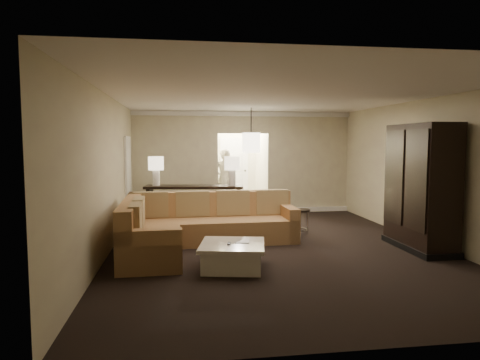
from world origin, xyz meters
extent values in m
plane|color=black|center=(0.00, 0.00, 0.00)|extent=(8.00, 8.00, 0.00)
cube|color=beige|center=(0.00, 4.00, 1.40)|extent=(6.00, 0.04, 2.80)
cube|color=beige|center=(0.00, -4.00, 1.40)|extent=(6.00, 0.04, 2.80)
cube|color=beige|center=(-3.00, 0.00, 1.40)|extent=(0.04, 8.00, 2.80)
cube|color=beige|center=(3.00, 0.00, 1.40)|extent=(0.04, 8.00, 2.80)
cube|color=white|center=(0.00, 0.00, 2.80)|extent=(6.00, 8.00, 0.02)
cube|color=silver|center=(0.00, 3.95, 2.73)|extent=(6.00, 0.10, 0.12)
cube|color=silver|center=(0.00, 3.95, 0.06)|extent=(6.00, 0.10, 0.12)
cube|color=white|center=(-2.97, 2.80, 1.05)|extent=(0.05, 0.90, 2.10)
cube|color=beige|center=(0.00, 5.00, 0.00)|extent=(1.40, 2.00, 0.01)
cube|color=#EDE7C2|center=(-0.70, 5.00, 1.40)|extent=(0.04, 2.00, 2.80)
cube|color=#EDE7C2|center=(0.70, 5.00, 1.40)|extent=(0.04, 2.00, 2.80)
cube|color=#EDE7C2|center=(0.00, 6.00, 1.40)|extent=(1.40, 0.04, 2.80)
cube|color=white|center=(0.00, 5.97, 1.05)|extent=(0.90, 0.05, 2.10)
cube|color=brown|center=(-1.11, 0.60, 0.23)|extent=(3.29, 1.05, 0.46)
cube|color=brown|center=(-2.23, -0.68, 0.23)|extent=(1.01, 1.55, 0.46)
cube|color=brown|center=(-1.12, 0.96, 0.71)|extent=(3.27, 0.33, 0.50)
cube|color=brown|center=(-2.60, -0.14, 0.71)|extent=(0.32, 2.62, 0.50)
cube|color=brown|center=(0.42, 0.63, 0.34)|extent=(0.24, 0.99, 0.68)
cube|color=brown|center=(-2.21, -1.33, 0.34)|extent=(0.99, 0.24, 0.68)
cube|color=olive|center=(-2.31, 0.88, 0.73)|extent=(0.68, 0.19, 0.50)
cube|color=olive|center=(-1.50, 0.90, 0.73)|extent=(0.68, 0.19, 0.50)
cube|color=olive|center=(-0.68, 0.91, 0.73)|extent=(0.68, 0.19, 0.50)
cube|color=olive|center=(0.14, 0.93, 0.73)|extent=(0.68, 0.19, 0.50)
cube|color=olive|center=(-2.47, -0.03, 0.73)|extent=(0.19, 0.66, 0.50)
cube|color=olive|center=(-2.45, -0.79, 0.73)|extent=(0.19, 0.66, 0.50)
cube|color=beige|center=(-0.95, -1.20, 0.17)|extent=(1.04, 1.04, 0.33)
cube|color=beige|center=(-0.95, -1.20, 0.36)|extent=(1.15, 1.15, 0.06)
cube|color=black|center=(-1.01, -1.24, 0.40)|extent=(0.08, 0.16, 0.02)
cube|color=beige|center=(-0.78, -1.08, 0.40)|extent=(0.27, 0.33, 0.01)
cube|color=black|center=(-1.40, 2.66, 0.88)|extent=(2.42, 0.85, 0.06)
cube|color=black|center=(-2.47, 2.80, 0.43)|extent=(0.15, 0.49, 0.86)
cube|color=black|center=(-0.33, 2.52, 0.43)|extent=(0.15, 0.49, 0.86)
cube|color=black|center=(-1.40, 2.66, 0.13)|extent=(2.31, 0.78, 0.04)
cube|color=black|center=(2.60, -0.49, 1.14)|extent=(0.63, 1.53, 2.29)
cube|color=black|center=(2.27, -0.87, 1.31)|extent=(0.03, 0.68, 1.74)
cube|color=black|center=(2.27, -0.10, 1.31)|extent=(0.03, 0.68, 1.74)
cube|color=black|center=(2.60, -0.49, 0.05)|extent=(0.68, 1.59, 0.11)
cylinder|color=black|center=(0.80, 1.10, 0.51)|extent=(0.42, 0.42, 0.04)
torus|color=silver|center=(0.80, 1.10, 0.10)|extent=(0.35, 0.35, 0.02)
cylinder|color=silver|center=(0.95, 1.05, 0.25)|extent=(0.02, 0.02, 0.50)
cylinder|color=silver|center=(0.77, 1.26, 0.25)|extent=(0.02, 0.02, 0.50)
cylinder|color=silver|center=(0.67, 1.00, 0.25)|extent=(0.02, 0.02, 0.50)
cylinder|color=white|center=(-2.31, 2.78, 1.10)|extent=(0.17, 0.17, 0.38)
cylinder|color=#F7E2B9|center=(-2.31, 2.78, 1.45)|extent=(0.37, 0.37, 0.32)
cylinder|color=white|center=(-0.49, 2.54, 1.10)|extent=(0.17, 0.17, 0.38)
cylinder|color=#F7E2B9|center=(-0.49, 2.54, 1.45)|extent=(0.37, 0.37, 0.32)
cylinder|color=black|center=(0.00, 2.70, 2.50)|extent=(0.02, 0.02, 0.60)
cube|color=#FCEBC5|center=(0.00, 2.70, 1.95)|extent=(0.38, 0.38, 0.48)
imported|color=beige|center=(-0.45, 4.66, 0.98)|extent=(0.75, 0.54, 1.96)
camera|label=1|loc=(-1.75, -7.67, 1.96)|focal=32.00mm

